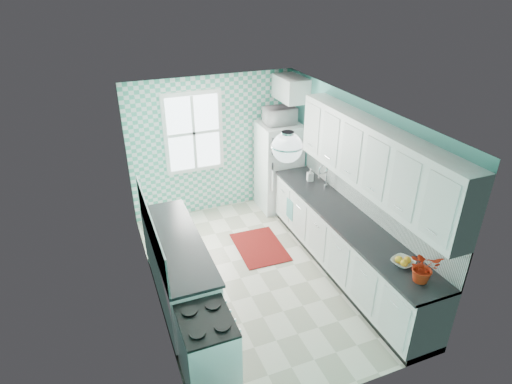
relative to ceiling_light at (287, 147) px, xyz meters
name	(u,v)px	position (x,y,z in m)	size (l,w,h in m)	color
floor	(259,274)	(0.00, 0.80, -2.33)	(3.00, 4.40, 0.02)	beige
ceiling	(260,111)	(0.00, 0.80, 0.19)	(3.00, 4.40, 0.02)	white
wall_back	(213,145)	(0.00, 3.01, -1.07)	(3.00, 0.02, 2.50)	#61C1B5
wall_front	(348,306)	(0.00, -1.41, -1.07)	(3.00, 0.02, 2.50)	#61C1B5
wall_left	(147,222)	(-1.51, 0.80, -1.07)	(0.02, 4.40, 2.50)	#61C1B5
wall_right	(354,182)	(1.51, 0.80, -1.07)	(0.02, 4.40, 2.50)	#61C1B5
accent_wall	(213,146)	(0.00, 2.99, -1.07)	(3.00, 0.01, 2.50)	#4AB294
window	(193,133)	(-0.35, 2.96, -0.77)	(1.04, 0.05, 1.44)	white
backsplash_right	(368,198)	(1.49, 0.40, -1.13)	(0.02, 3.60, 0.51)	white
backsplash_left	(151,228)	(-1.49, 0.73, -1.13)	(0.02, 2.15, 0.51)	white
upper_cabinets_right	(374,158)	(1.33, 0.20, -0.42)	(0.33, 3.20, 0.90)	white
upper_cabinet_fridge	(290,88)	(1.30, 2.63, -0.07)	(0.40, 0.74, 0.40)	white
ceiling_light	(287,147)	(0.00, 0.00, 0.00)	(0.34, 0.34, 0.35)	silver
base_cabinets_right	(345,246)	(1.20, 0.40, -1.87)	(0.60, 3.60, 0.90)	white
countertop_right	(347,219)	(1.19, 0.40, -1.40)	(0.63, 3.60, 0.04)	black
base_cabinets_left	(179,271)	(-1.20, 0.73, -1.87)	(0.60, 2.15, 0.90)	white
countertop_left	(177,242)	(-1.19, 0.73, -1.40)	(0.63, 2.15, 0.04)	black
fridge	(279,167)	(1.11, 2.59, -1.50)	(0.72, 0.71, 1.65)	white
stove	(208,348)	(-1.20, -0.68, -1.88)	(0.56, 0.70, 0.84)	white
sink	(317,190)	(1.20, 1.33, -1.39)	(0.47, 0.39, 0.53)	silver
rug	(260,247)	(0.27, 1.43, -2.32)	(0.73, 1.04, 0.02)	maroon
dish_towel	(290,209)	(0.89, 1.62, -1.84)	(0.02, 0.23, 0.34)	#63C0AB
fruit_bowl	(403,262)	(1.20, -0.77, -1.35)	(0.26, 0.26, 0.06)	silver
potted_plant	(424,267)	(1.20, -1.09, -1.20)	(0.33, 0.29, 0.37)	#B52A20
soap_bottle	(310,175)	(1.25, 1.65, -1.27)	(0.10, 0.10, 0.22)	#ACC3CB
microwave	(280,116)	(1.11, 2.59, -0.53)	(0.53, 0.36, 0.29)	white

